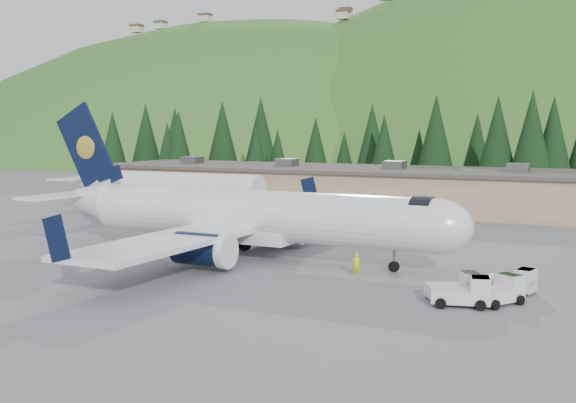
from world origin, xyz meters
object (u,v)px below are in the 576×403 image
Objects in this scene: airliner at (244,216)px; baggage_tug_a at (458,287)px; second_airliner at (157,185)px; terminal_building at (357,187)px; baggage_tug_b at (514,281)px; baggage_tug_d at (466,293)px; baggage_tug_c at (500,291)px; ramp_worker at (356,264)px.

baggage_tug_a is at bearing -18.54° from airliner.
second_airliner reaches higher than terminal_building.
second_airliner is 51.91m from baggage_tug_b.
baggage_tug_d is (-2.08, -4.74, 0.07)m from baggage_tug_b.
baggage_tug_a is at bearing 105.35° from baggage_tug_d.
airliner reaches higher than terminal_building.
airliner is at bearing 143.49° from baggage_tug_d.
airliner reaches higher than second_airliner.
second_airliner is at bearing 116.74° from baggage_tug_a.
baggage_tug_b is 0.93× the size of baggage_tug_c.
baggage_tug_c is at bearing -83.91° from baggage_tug_b.
baggage_tug_d is at bearing -101.51° from baggage_tug_b.
baggage_tug_d is at bearing -63.47° from terminal_building.
second_airliner reaches higher than baggage_tug_d.
ramp_worker is at bearing 101.72° from baggage_tug_c.
airliner is at bearing 130.50° from baggage_tug_a.
second_airliner reaches higher than baggage_tug_c.
baggage_tug_a is 2.49m from baggage_tug_c.
terminal_building is at bearing 38.78° from second_airliner.
baggage_tug_d reaches higher than ramp_worker.
second_airliner is 7.56× the size of baggage_tug_d.
baggage_tug_a is at bearing -34.36° from second_airliner.
baggage_tug_d is at bearing 127.45° from ramp_worker.
baggage_tug_b is at bearing 53.24° from baggage_tug_d.
ramp_worker is at bearing -13.24° from airliner.
baggage_tug_c reaches higher than baggage_tug_b.
baggage_tug_d is (19.21, -8.34, -2.56)m from airliner.
baggage_tug_c is 2.18× the size of ramp_worker.
terminal_building is 51.78m from baggage_tug_d.
airliner reaches higher than baggage_tug_b.
baggage_tug_b is at bearing 20.71° from baggage_tug_a.
airliner reaches higher than baggage_tug_d.
baggage_tug_b is 48.64m from terminal_building.
terminal_building is at bearing 61.74° from baggage_tug_c.
baggage_tug_a is at bearing 123.93° from baggage_tug_c.
baggage_tug_b is (45.11, -25.56, -2.60)m from second_airliner.
baggage_tug_d reaches higher than baggage_tug_a.
second_airliner reaches higher than baggage_tug_b.
baggage_tug_b is 3.31m from baggage_tug_c.
baggage_tug_b is at bearing -7.53° from airliner.
airliner is at bearing -177.39° from baggage_tug_b.
baggage_tug_c is 11.17m from ramp_worker.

